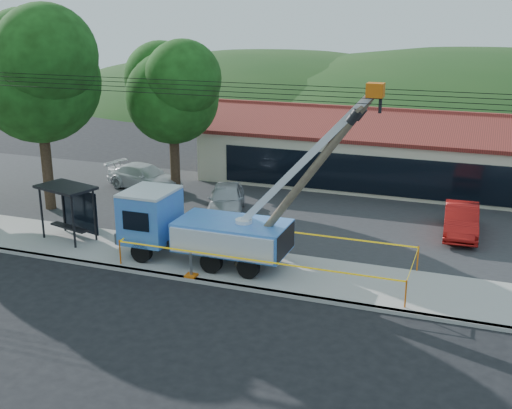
{
  "coord_description": "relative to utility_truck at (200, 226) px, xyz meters",
  "views": [
    {
      "loc": [
        9.89,
        -19.18,
        10.57
      ],
      "look_at": [
        0.95,
        5.0,
        2.57
      ],
      "focal_mm": 45.0,
      "sensor_mm": 36.0,
      "label": 1
    }
  ],
  "objects": [
    {
      "name": "ground",
      "position": [
        1.19,
        -3.96,
        -1.69
      ],
      "size": [
        120.0,
        120.0,
        0.0
      ],
      "primitive_type": "plane",
      "color": "black",
      "rests_on": "ground"
    },
    {
      "name": "tree_lot",
      "position": [
        -5.81,
        9.04,
        4.52
      ],
      "size": [
        6.3,
        5.6,
        8.94
      ],
      "color": "#332316",
      "rests_on": "ground"
    },
    {
      "name": "hill_center",
      "position": [
        11.19,
        51.04,
        -1.69
      ],
      "size": [
        89.6,
        64.0,
        32.0
      ],
      "primitive_type": "ellipsoid",
      "color": "#193E16",
      "rests_on": "ground"
    },
    {
      "name": "car_red",
      "position": [
        10.23,
        7.33,
        -1.69
      ],
      "size": [
        1.8,
        4.52,
        1.46
      ],
      "primitive_type": "imported",
      "rotation": [
        0.0,
        0.0,
        0.06
      ],
      "color": "#A11210",
      "rests_on": "ground"
    },
    {
      "name": "car_silver",
      "position": [
        -1.54,
        6.51,
        -1.69
      ],
      "size": [
        3.25,
        4.94,
        1.56
      ],
      "primitive_type": "imported",
      "rotation": [
        0.0,
        0.0,
        0.33
      ],
      "color": "#A5A8AC",
      "rests_on": "ground"
    },
    {
      "name": "parking_lot",
      "position": [
        1.19,
        8.04,
        -1.64
      ],
      "size": [
        60.0,
        12.0,
        0.1
      ],
      "primitive_type": "cube",
      "color": "#28282B",
      "rests_on": "ground"
    },
    {
      "name": "caution_tape",
      "position": [
        2.92,
        0.24,
        -0.74
      ],
      "size": [
        11.89,
        3.67,
        1.06
      ],
      "color": "#D65D0B",
      "rests_on": "ground"
    },
    {
      "name": "bus_shelter",
      "position": [
        -6.81,
        0.44,
        0.34
      ],
      "size": [
        2.98,
        2.27,
        2.56
      ],
      "rotation": [
        0.0,
        0.0,
        -0.27
      ],
      "color": "black",
      "rests_on": "ground"
    },
    {
      "name": "leaning_pole",
      "position": [
        4.69,
        0.02,
        2.65
      ],
      "size": [
        5.71,
        1.82,
        7.76
      ],
      "color": "#4F3F33",
      "rests_on": "ground"
    },
    {
      "name": "utility_truck",
      "position": [
        0.0,
        0.0,
        0.0
      ],
      "size": [
        10.91,
        3.89,
        7.82
      ],
      "color": "black",
      "rests_on": "ground"
    },
    {
      "name": "car_white",
      "position": [
        -7.97,
        9.24,
        -1.69
      ],
      "size": [
        5.34,
        3.11,
        1.45
      ],
      "primitive_type": "imported",
      "rotation": [
        0.0,
        0.0,
        1.34
      ],
      "color": "silver",
      "rests_on": "ground"
    },
    {
      "name": "strip_mall",
      "position": [
        5.19,
        16.02,
        0.2
      ],
      "size": [
        22.5,
        8.53,
        4.67
      ],
      "color": "beige",
      "rests_on": "ground"
    },
    {
      "name": "sidewalk",
      "position": [
        1.19,
        0.04,
        -1.61
      ],
      "size": [
        60.0,
        4.0,
        0.15
      ],
      "primitive_type": "cube",
      "color": "#A39F99",
      "rests_on": "ground"
    },
    {
      "name": "curb",
      "position": [
        1.19,
        -1.86,
        -1.61
      ],
      "size": [
        60.0,
        0.25,
        0.15
      ],
      "primitive_type": "cube",
      "color": "#A39F99",
      "rests_on": "ground"
    },
    {
      "name": "hill_west",
      "position": [
        -13.81,
        51.04,
        -1.69
      ],
      "size": [
        78.4,
        56.0,
        28.0
      ],
      "primitive_type": "ellipsoid",
      "color": "#193E16",
      "rests_on": "ground"
    },
    {
      "name": "tree_west_near",
      "position": [
        -10.81,
        4.04,
        5.84
      ],
      "size": [
        7.56,
        6.72,
        10.8
      ],
      "color": "#332316",
      "rests_on": "ground"
    }
  ]
}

